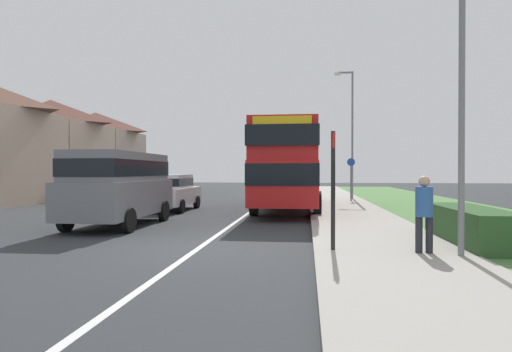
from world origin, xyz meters
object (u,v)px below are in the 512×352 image
object	(u,v)px
street_lamp_near	(456,44)
street_lamp_mid	(351,127)
pedestrian_at_stop	(424,210)
parked_van_grey	(120,183)
bus_stop_sign	(333,182)
double_decker_bus	(289,163)
cycle_route_sign	(351,178)
parked_car_white	(170,191)

from	to	relation	value
street_lamp_near	street_lamp_mid	size ratio (longest dim) A/B	0.94
pedestrian_at_stop	street_lamp_mid	world-z (taller)	street_lamp_mid
parked_van_grey	bus_stop_sign	bearing A→B (deg)	-32.60
parked_van_grey	pedestrian_at_stop	xyz separation A→B (m)	(8.35, -4.35, -0.42)
parked_van_grey	double_decker_bus	bearing A→B (deg)	52.50
cycle_route_sign	bus_stop_sign	bearing A→B (deg)	-97.02
parked_van_grey	pedestrian_at_stop	world-z (taller)	parked_van_grey
double_decker_bus	cycle_route_sign	distance (m)	5.94
cycle_route_sign	street_lamp_mid	distance (m)	3.66
parked_van_grey	bus_stop_sign	xyz separation A→B (m)	(6.55, -4.19, 0.15)
bus_stop_sign	double_decker_bus	bearing A→B (deg)	97.20
parked_car_white	bus_stop_sign	distance (m)	11.84
double_decker_bus	parked_van_grey	bearing A→B (deg)	-127.50
bus_stop_sign	parked_car_white	bearing A→B (deg)	124.43
bus_stop_sign	street_lamp_mid	distance (m)	18.17
double_decker_bus	pedestrian_at_stop	distance (m)	11.59
double_decker_bus	street_lamp_near	size ratio (longest dim) A/B	1.50
parked_car_white	bus_stop_sign	bearing A→B (deg)	-55.57
parked_car_white	parked_van_grey	bearing A→B (deg)	-88.62
bus_stop_sign	street_lamp_mid	xyz separation A→B (m)	(2.12, 17.80, 2.95)
double_decker_bus	parked_car_white	distance (m)	5.57
pedestrian_at_stop	bus_stop_sign	size ratio (longest dim) A/B	0.64
double_decker_bus	bus_stop_sign	xyz separation A→B (m)	(1.38, -10.93, -0.60)
street_lamp_near	double_decker_bus	bearing A→B (deg)	108.20
parked_van_grey	street_lamp_near	distance (m)	10.38
double_decker_bus	street_lamp_mid	size ratio (longest dim) A/B	1.41
parked_van_grey	bus_stop_sign	distance (m)	7.78
bus_stop_sign	street_lamp_near	world-z (taller)	street_lamp_near
double_decker_bus	street_lamp_near	distance (m)	12.07
parked_van_grey	parked_car_white	world-z (taller)	parked_van_grey
double_decker_bus	cycle_route_sign	bearing A→B (deg)	55.66
street_lamp_mid	parked_van_grey	bearing A→B (deg)	-122.50
parked_car_white	cycle_route_sign	xyz separation A→B (m)	(8.63, 6.04, 0.53)
double_decker_bus	bus_stop_sign	distance (m)	11.03
parked_car_white	street_lamp_mid	xyz separation A→B (m)	(8.80, 8.05, 3.59)
parked_van_grey	street_lamp_near	xyz separation A→B (m)	(8.88, -4.56, 2.83)
double_decker_bus	parked_van_grey	distance (m)	8.52
bus_stop_sign	cycle_route_sign	world-z (taller)	bus_stop_sign
parked_car_white	cycle_route_sign	world-z (taller)	cycle_route_sign
cycle_route_sign	street_lamp_near	distance (m)	16.40
parked_van_grey	street_lamp_mid	distance (m)	16.43
bus_stop_sign	street_lamp_mid	bearing A→B (deg)	83.20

